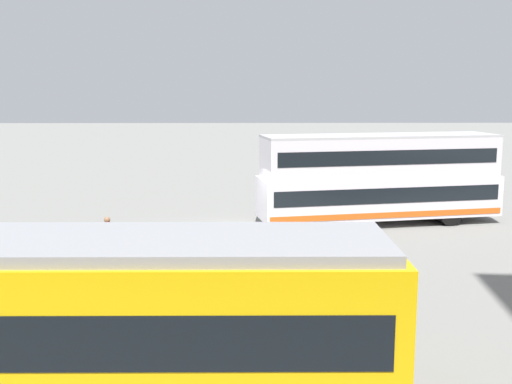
% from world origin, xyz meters
% --- Properties ---
extents(ground_plane, '(160.00, 160.00, 0.00)m').
position_xyz_m(ground_plane, '(0.00, 0.00, 0.00)').
color(ground_plane, gray).
extents(double_decker_bus, '(10.60, 4.32, 3.82)m').
position_xyz_m(double_decker_bus, '(-5.92, -1.90, 1.94)').
color(double_decker_bus, silver).
rests_on(double_decker_bus, ground).
extents(pedestrian_near_railing, '(0.37, 0.37, 1.57)m').
position_xyz_m(pedestrian_near_railing, '(4.33, 4.10, 0.90)').
color(pedestrian_near_railing, '#33384C').
rests_on(pedestrian_near_railing, ground).
extents(pedestrian_railing, '(6.48, 0.58, 1.08)m').
position_xyz_m(pedestrian_railing, '(4.83, 4.46, 0.73)').
color(pedestrian_railing, gray).
rests_on(pedestrian_railing, ground).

